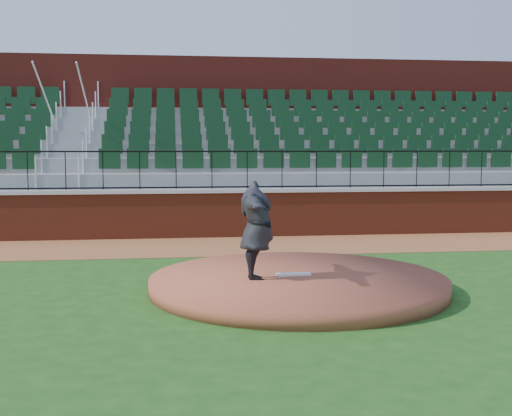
{
  "coord_description": "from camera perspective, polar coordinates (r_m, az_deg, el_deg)",
  "views": [
    {
      "loc": [
        -1.55,
        -10.49,
        2.45
      ],
      "look_at": [
        0.0,
        1.5,
        1.3
      ],
      "focal_mm": 46.04,
      "sensor_mm": 36.0,
      "label": 1
    }
  ],
  "objects": [
    {
      "name": "wall_cap",
      "position": [
        17.6,
        -2.3,
        1.52
      ],
      "size": [
        34.0,
        0.45,
        0.1
      ],
      "primitive_type": "cube",
      "color": "#B7B7B7",
      "rests_on": "field_wall"
    },
    {
      "name": "seating_stands",
      "position": [
        20.27,
        -3.0,
        5.0
      ],
      "size": [
        34.0,
        5.1,
        4.6
      ],
      "primitive_type": null,
      "color": "gray",
      "rests_on": "ground"
    },
    {
      "name": "warning_track",
      "position": [
        16.15,
        -1.78,
        -3.27
      ],
      "size": [
        34.0,
        3.2,
        0.01
      ],
      "primitive_type": "cube",
      "color": "brown",
      "rests_on": "ground"
    },
    {
      "name": "wall_railing",
      "position": [
        17.57,
        -2.31,
        3.31
      ],
      "size": [
        34.0,
        0.05,
        1.0
      ],
      "primitive_type": null,
      "color": "black",
      "rests_on": "wall_cap"
    },
    {
      "name": "pitcher",
      "position": [
        10.79,
        0.03,
        -1.93
      ],
      "size": [
        0.56,
        2.01,
        1.63
      ],
      "primitive_type": "imported",
      "rotation": [
        0.0,
        0.0,
        1.56
      ],
      "color": "black",
      "rests_on": "pitchers_mound"
    },
    {
      "name": "ground",
      "position": [
        10.88,
        1.02,
        -7.58
      ],
      "size": [
        90.0,
        90.0,
        0.0
      ],
      "primitive_type": "plane",
      "color": "#1B4614",
      "rests_on": "ground"
    },
    {
      "name": "field_wall",
      "position": [
        17.65,
        -2.29,
        -0.58
      ],
      "size": [
        34.0,
        0.35,
        1.2
      ],
      "primitive_type": "cube",
      "color": "maroon",
      "rests_on": "ground"
    },
    {
      "name": "pitchers_mound",
      "position": [
        11.22,
        3.67,
        -6.54
      ],
      "size": [
        5.02,
        5.02,
        0.25
      ],
      "primitive_type": "cylinder",
      "color": "brown",
      "rests_on": "ground"
    },
    {
      "name": "concourse_wall",
      "position": [
        23.07,
        -3.54,
        6.17
      ],
      "size": [
        34.0,
        0.5,
        5.5
      ],
      "primitive_type": "cube",
      "color": "maroon",
      "rests_on": "ground"
    },
    {
      "name": "pitching_rubber",
      "position": [
        11.24,
        3.29,
        -5.76
      ],
      "size": [
        0.59,
        0.18,
        0.04
      ],
      "primitive_type": "cube",
      "rotation": [
        0.0,
        0.0,
        0.06
      ],
      "color": "white",
      "rests_on": "pitchers_mound"
    }
  ]
}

